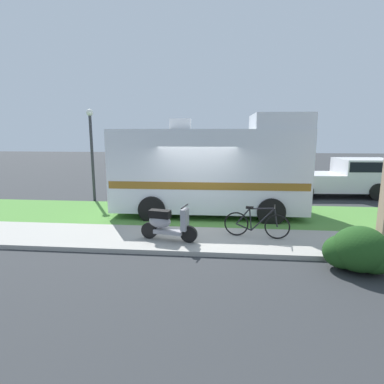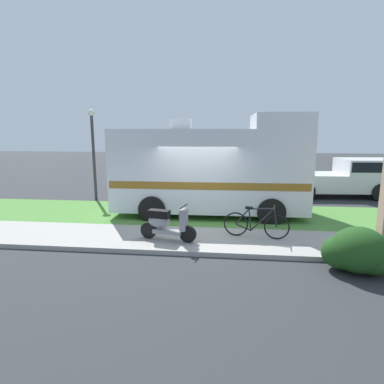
% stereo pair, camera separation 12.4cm
% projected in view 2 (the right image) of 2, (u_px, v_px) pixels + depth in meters
% --- Properties ---
extents(ground_plane, '(80.00, 80.00, 0.00)m').
position_uv_depth(ground_plane, '(196.00, 229.00, 9.57)').
color(ground_plane, '#2D3033').
extents(sidewalk, '(24.00, 2.00, 0.12)m').
position_uv_depth(sidewalk, '(191.00, 240.00, 8.39)').
color(sidewalk, '#9E9B93').
rests_on(sidewalk, ground).
extents(grass_strip, '(24.00, 3.40, 0.08)m').
position_uv_depth(grass_strip, '(200.00, 215.00, 11.03)').
color(grass_strip, '#4C8438').
rests_on(grass_strip, ground).
extents(motorhome_rv, '(6.60, 2.67, 3.54)m').
position_uv_depth(motorhome_rv, '(212.00, 168.00, 10.90)').
color(motorhome_rv, silver).
rests_on(motorhome_rv, ground).
extents(scooter, '(1.54, 0.59, 0.97)m').
position_uv_depth(scooter, '(166.00, 223.00, 8.13)').
color(scooter, black).
rests_on(scooter, ground).
extents(bicycle, '(1.74, 0.52, 0.89)m').
position_uv_depth(bicycle, '(256.00, 224.00, 8.34)').
color(bicycle, black).
rests_on(bicycle, ground).
extents(pickup_truck_near, '(5.41, 2.35, 1.76)m').
position_uv_depth(pickup_truck_near, '(346.00, 176.00, 14.38)').
color(pickup_truck_near, silver).
rests_on(pickup_truck_near, ground).
extents(bush_by_porch, '(1.37, 1.03, 0.97)m').
position_uv_depth(bush_by_porch, '(358.00, 252.00, 6.47)').
color(bush_by_porch, '#1E4719').
rests_on(bush_by_porch, ground).
extents(bottle_green, '(0.08, 0.08, 0.27)m').
position_uv_depth(bottle_green, '(349.00, 237.00, 8.12)').
color(bottle_green, '#19722D').
rests_on(bottle_green, ground).
extents(street_lamp_post, '(0.28, 0.28, 3.90)m').
position_uv_depth(street_lamp_post, '(93.00, 146.00, 13.16)').
color(street_lamp_post, '#333338').
rests_on(street_lamp_post, ground).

